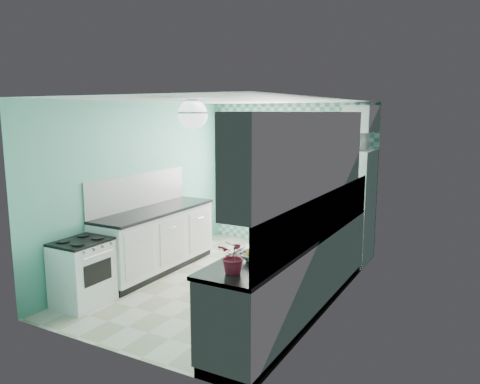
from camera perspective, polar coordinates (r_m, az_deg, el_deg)
The scene contains 26 objects.
floor at distance 6.65m, azimuth -1.44°, elevation -11.05°, with size 3.00×4.40×0.02m, color beige.
ceiling at distance 6.22m, azimuth -1.54°, elevation 11.21°, with size 3.00×4.40×0.02m, color white.
wall_back at distance 8.28m, azimuth 6.26°, elevation 2.03°, with size 3.00×0.02×2.50m, color #62B6A2.
wall_front at distance 4.59m, azimuth -15.60°, elevation -4.48°, with size 3.00×0.02×2.50m, color #62B6A2.
wall_left at distance 7.19m, azimuth -11.95°, elevation 0.71°, with size 0.02×4.40×2.50m, color #62B6A2.
wall_right at distance 5.72m, azimuth 11.70°, elevation -1.55°, with size 0.02×4.40×2.50m, color #62B6A2.
accent_wall at distance 8.26m, azimuth 6.20°, elevation 2.01°, with size 3.00×0.01×2.50m, color #4BB29E.
window at distance 8.34m, azimuth 3.94°, elevation 4.19°, with size 1.04×0.05×1.44m.
backsplash_right at distance 5.36m, azimuth 10.18°, elevation -2.85°, with size 0.02×3.60×0.51m, color white.
backsplash_left at distance 7.12m, azimuth -12.19°, elevation 0.18°, with size 0.02×2.15×0.51m, color white.
upper_cabinets_right at distance 5.12m, azimuth 8.07°, elevation 4.61°, with size 0.33×3.20×0.90m, color silver.
upper_cabinet_fridge at distance 7.43m, azimuth 14.64°, elevation 8.65°, with size 0.40×0.74×0.40m, color silver.
ceiling_light at distance 5.54m, azimuth -5.77°, elevation 9.42°, with size 0.34×0.34×0.35m.
base_cabinets_right at distance 5.66m, azimuth 7.15°, elevation -9.95°, with size 0.60×3.60×0.90m, color white.
countertop_right at distance 5.53m, azimuth 7.11°, elevation -5.33°, with size 0.63×3.60×0.04m, color black.
base_cabinets_left at distance 7.10m, azimuth -10.21°, elevation -5.94°, with size 0.60×2.15×0.90m, color white.
countertop_left at distance 6.98m, azimuth -10.23°, elevation -2.24°, with size 0.63×2.15×0.04m, color black.
fridge at distance 7.61m, azimuth 12.81°, elevation -1.61°, with size 0.77×0.76×1.77m.
stove at distance 6.13m, azimuth -18.65°, elevation -9.16°, with size 0.53×0.66×0.79m.
sink at distance 6.44m, azimuth 10.59°, elevation -3.19°, with size 0.56×0.47×0.53m.
rug at distance 6.93m, azimuth 3.53°, elevation -10.05°, with size 0.79×1.13×0.02m, color maroon.
dish_towel at distance 6.71m, azimuth 8.10°, elevation -6.54°, with size 0.02×0.25×0.37m, color #60B097.
fruit_bowl at distance 4.53m, azimuth 2.03°, elevation -7.87°, with size 0.30×0.30×0.08m, color white.
potted_plant at distance 4.13m, azimuth -0.68°, elevation -7.86°, with size 0.29×0.25×0.32m, color #A50A0D.
soap_bottle at distance 6.62m, azimuth 11.65°, elevation -1.88°, with size 0.09×0.09×0.20m, color #8EBFCB.
microwave at distance 7.49m, azimuth 13.11°, elevation 6.24°, with size 0.57×0.38×0.31m, color silver.
Camera 1 is at (3.14, -5.37, 2.34)m, focal length 35.00 mm.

